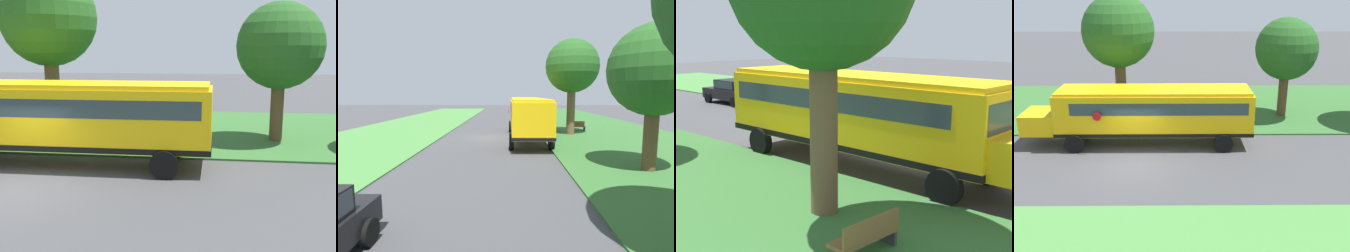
% 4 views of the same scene
% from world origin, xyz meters
% --- Properties ---
extents(ground_plane, '(120.00, 120.00, 0.00)m').
position_xyz_m(ground_plane, '(0.00, 0.00, 0.00)').
color(ground_plane, '#424244').
extents(grass_verge, '(12.00, 80.00, 0.08)m').
position_xyz_m(grass_verge, '(-10.00, 0.00, 0.04)').
color(grass_verge, '#33662D').
rests_on(grass_verge, ground).
extents(school_bus, '(2.85, 12.42, 3.16)m').
position_xyz_m(school_bus, '(-2.79, 0.62, 1.92)').
color(school_bus, yellow).
rests_on(school_bus, ground).
extents(oak_tree_beside_bus, '(4.41, 4.41, 7.99)m').
position_xyz_m(oak_tree_beside_bus, '(-6.63, -1.44, 5.79)').
color(oak_tree_beside_bus, brown).
rests_on(oak_tree_beside_bus, ground).
extents(oak_tree_roadside_mid, '(4.01, 4.01, 6.54)m').
position_xyz_m(oak_tree_roadside_mid, '(-7.66, 9.21, 4.45)').
color(oak_tree_roadside_mid, brown).
rests_on(oak_tree_roadside_mid, ground).
extents(park_bench, '(1.62, 0.57, 0.92)m').
position_xyz_m(park_bench, '(-7.73, -3.74, 0.47)').
color(park_bench, brown).
rests_on(park_bench, ground).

